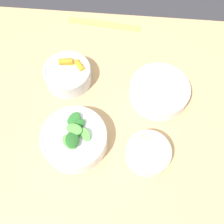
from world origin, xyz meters
name	(u,v)px	position (x,y,z in m)	size (l,w,h in m)	color
ground_plane	(111,168)	(0.00, 0.00, 0.00)	(10.00, 10.00, 0.00)	#2D2D33
dining_table	(111,124)	(0.00, 0.00, 0.63)	(1.17, 0.86, 0.74)	tan
bowl_carrots	(68,74)	(-0.15, 0.10, 0.77)	(0.15, 0.15, 0.07)	silver
bowl_greens	(74,138)	(-0.09, -0.12, 0.77)	(0.19, 0.19, 0.09)	silver
bowl_beans_hotdog	(159,91)	(0.15, 0.07, 0.77)	(0.19, 0.19, 0.05)	silver
bowl_cookies	(148,152)	(0.12, -0.14, 0.77)	(0.13, 0.13, 0.05)	silver
ruler	(104,24)	(-0.06, 0.37, 0.74)	(0.28, 0.05, 0.00)	#EADB4C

